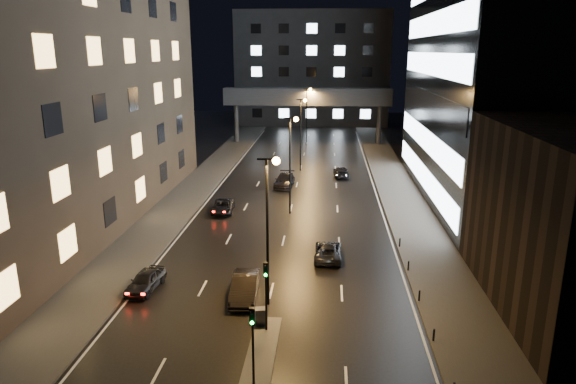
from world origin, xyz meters
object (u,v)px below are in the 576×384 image
car_away_a (146,281)px  car_toward_a (328,251)px  car_away_d (285,180)px  car_toward_b (341,172)px  car_away_b (245,287)px  utility_cabinet (261,316)px  car_away_c (223,206)px

car_away_a → car_toward_a: 14.63m
car_away_a → car_away_d: bearing=82.3°
car_toward_b → car_away_b: bearing=74.8°
car_away_a → car_away_b: size_ratio=0.85×
car_away_b → car_away_d: bearing=86.7°
car_away_b → utility_cabinet: (1.61, -3.67, -0.13)m
car_toward_b → car_away_a: bearing=63.9°
car_away_b → car_toward_a: bearing=49.5°
car_away_c → car_toward_b: size_ratio=1.01×
car_away_c → car_toward_a: car_toward_a is taller
car_away_b → utility_cabinet: size_ratio=4.62×
car_toward_b → car_away_c: bearing=49.3°
car_away_a → car_toward_b: bearing=73.9°
car_toward_a → car_away_d: bearing=-75.4°
car_away_c → car_away_d: size_ratio=0.86×
car_away_b → car_away_a: bearing=171.7°
car_away_a → car_away_b: car_away_b is taller
car_away_a → utility_cabinet: 9.88m
car_away_b → car_toward_b: size_ratio=1.08×
car_away_a → car_away_c: size_ratio=0.91×
car_away_c → utility_cabinet: bearing=-77.0°
car_away_a → utility_cabinet: bearing=-19.8°
car_away_d → car_toward_b: car_away_d is taller
car_away_a → car_away_d: 30.45m
car_away_d → car_away_b: bearing=-86.9°
car_away_c → car_away_d: bearing=59.2°
car_away_b → car_away_d: (0.21, 30.21, -0.03)m
car_away_a → car_away_c: car_away_a is taller
car_away_c → car_toward_b: car_toward_b is taller
car_away_d → car_toward_a: bearing=-72.9°
car_toward_a → car_toward_b: 28.58m
car_away_a → car_away_c: 18.48m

